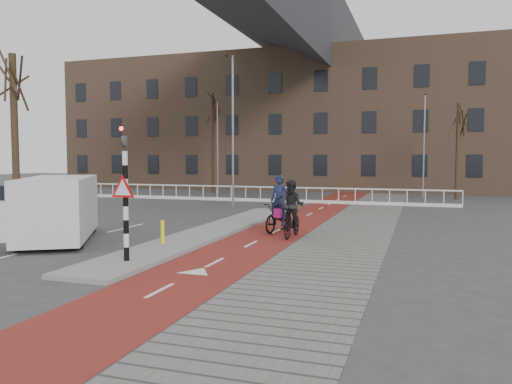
% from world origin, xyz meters
% --- Properties ---
extents(ground, '(120.00, 120.00, 0.00)m').
position_xyz_m(ground, '(0.00, 0.00, 0.00)').
color(ground, '#38383A').
rests_on(ground, ground).
extents(bike_lane, '(2.50, 60.00, 0.01)m').
position_xyz_m(bike_lane, '(1.50, 10.00, 0.01)').
color(bike_lane, maroon).
rests_on(bike_lane, ground).
extents(sidewalk, '(3.00, 60.00, 0.01)m').
position_xyz_m(sidewalk, '(4.30, 10.00, 0.01)').
color(sidewalk, slate).
rests_on(sidewalk, ground).
extents(curb_island, '(1.80, 16.00, 0.12)m').
position_xyz_m(curb_island, '(-0.70, 4.00, 0.06)').
color(curb_island, gray).
rests_on(curb_island, ground).
extents(traffic_signal, '(0.80, 0.80, 3.68)m').
position_xyz_m(traffic_signal, '(-0.60, -2.02, 1.99)').
color(traffic_signal, black).
rests_on(traffic_signal, curb_island).
extents(bollard, '(0.12, 0.12, 0.74)m').
position_xyz_m(bollard, '(-0.97, 0.61, 0.49)').
color(bollard, '#F7F60D').
rests_on(bollard, curb_island).
extents(cyclist_near, '(1.09, 2.19, 2.16)m').
position_xyz_m(cyclist_near, '(1.64, 4.91, 0.73)').
color(cyclist_near, black).
rests_on(cyclist_near, bike_lane).
extents(cyclist_far, '(0.88, 1.91, 2.03)m').
position_xyz_m(cyclist_far, '(2.45, 3.71, 0.85)').
color(cyclist_far, black).
rests_on(cyclist_far, bike_lane).
extents(van, '(4.26, 5.36, 2.16)m').
position_xyz_m(van, '(-4.94, 0.61, 1.14)').
color(van, silver).
rests_on(van, ground).
extents(railing, '(28.00, 0.10, 0.99)m').
position_xyz_m(railing, '(-5.00, 17.00, 0.31)').
color(railing, silver).
rests_on(railing, ground).
extents(townhouse_row, '(46.00, 10.00, 15.90)m').
position_xyz_m(townhouse_row, '(-3.00, 32.00, 7.81)').
color(townhouse_row, '#7F6047').
rests_on(townhouse_row, ground).
extents(tree_left, '(0.32, 0.32, 7.54)m').
position_xyz_m(tree_left, '(-10.99, 5.05, 3.77)').
color(tree_left, black).
rests_on(tree_left, ground).
extents(tree_mid, '(0.28, 0.28, 7.73)m').
position_xyz_m(tree_mid, '(-9.19, 23.70, 3.87)').
color(tree_mid, black).
rests_on(tree_mid, ground).
extents(tree_right, '(0.27, 0.27, 6.48)m').
position_xyz_m(tree_right, '(9.04, 22.86, 3.24)').
color(tree_right, black).
rests_on(tree_right, ground).
extents(streetlight_near, '(0.12, 0.12, 8.46)m').
position_xyz_m(streetlight_near, '(-3.32, 12.95, 4.23)').
color(streetlight_near, slate).
rests_on(streetlight_near, ground).
extents(streetlight_left, '(0.12, 0.12, 7.17)m').
position_xyz_m(streetlight_left, '(-8.39, 22.85, 3.58)').
color(streetlight_left, slate).
rests_on(streetlight_left, ground).
extents(streetlight_right, '(0.12, 0.12, 7.28)m').
position_xyz_m(streetlight_right, '(6.89, 23.72, 3.64)').
color(streetlight_right, slate).
rests_on(streetlight_right, ground).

